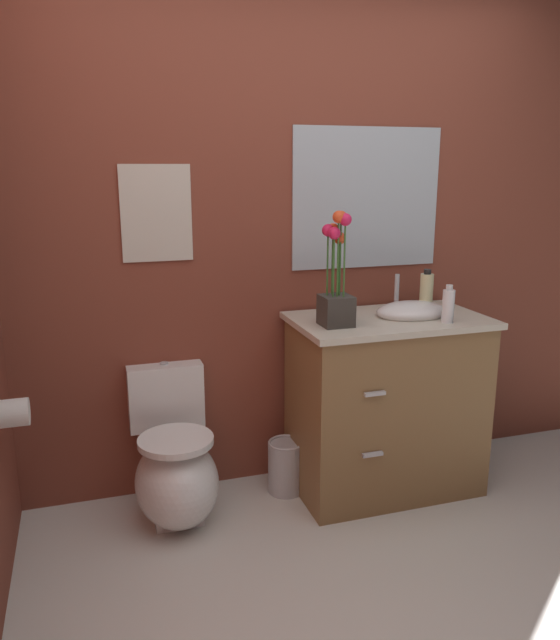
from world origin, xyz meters
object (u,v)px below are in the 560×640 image
toilet (175,469)px  toilet_paper_roll (14,413)px  soap_bottle (448,305)px  wall_mirror (367,198)px  wall_poster (156,213)px  vanity_cabinet (386,402)px  lotion_bottle (426,291)px  flower_vase (336,284)px  trash_bin (286,466)px

toilet → toilet_paper_roll: size_ratio=6.27×
soap_bottle → wall_mirror: wall_mirror is taller
soap_bottle → wall_poster: bearing=159.8°
toilet → vanity_cabinet: bearing=-1.4°
lotion_bottle → vanity_cabinet: bearing=-160.0°
wall_mirror → lotion_bottle: bearing=-39.1°
soap_bottle → wall_poster: 1.42m
vanity_cabinet → flower_vase: size_ratio=2.05×
toilet → flower_vase: (0.75, -0.09, 0.84)m
toilet → trash_bin: bearing=7.2°
toilet → wall_poster: bearing=90.0°
trash_bin → wall_poster: bearing=160.8°
vanity_cabinet → trash_bin: 0.60m
toilet → lotion_bottle: size_ratio=3.30×
soap_bottle → wall_poster: (-1.27, 0.47, 0.42)m
toilet → lotion_bottle: 1.51m
lotion_bottle → trash_bin: lotion_bottle is taller
toilet → trash_bin: (0.56, 0.07, -0.11)m
toilet → trash_bin: size_ratio=2.54×
toilet → wall_mirror: 1.63m
wall_poster → wall_mirror: size_ratio=0.55×
trash_bin → wall_mirror: size_ratio=0.34×
flower_vase → trash_bin: bearing=138.8°
soap_bottle → wall_mirror: bearing=114.4°
toilet → soap_bottle: 1.48m
soap_bottle → trash_bin: bearing=159.1°
flower_vase → toilet: bearing=173.1°
wall_poster → toilet: bearing=-90.0°
flower_vase → trash_bin: size_ratio=1.93×
toilet → vanity_cabinet: size_ratio=0.64×
flower_vase → wall_mirror: 0.60m
toilet → wall_mirror: (1.06, 0.27, 1.21)m
wall_poster → wall_mirror: (1.06, 0.00, 0.05)m
flower_vase → lotion_bottle: (0.56, 0.16, -0.10)m
flower_vase → toilet_paper_roll: 1.45m
soap_bottle → toilet_paper_roll: (-1.91, 0.00, -0.30)m
toilet_paper_roll → flower_vase: bearing=4.3°
trash_bin → wall_poster: (-0.56, 0.20, 1.26)m
soap_bottle → lotion_bottle: (0.04, 0.26, 0.02)m
wall_mirror → trash_bin: bearing=-158.4°
lotion_bottle → toilet_paper_roll: 1.99m
trash_bin → lotion_bottle: bearing=-0.6°
toilet → flower_vase: size_ratio=1.32×
toilet_paper_roll → trash_bin: bearing=12.6°
vanity_cabinet → flower_vase: 0.70m
trash_bin → wall_mirror: wall_mirror is taller
trash_bin → toilet_paper_roll: bearing=-167.4°
wall_poster → toilet_paper_roll: 1.06m
flower_vase → trash_bin: 0.98m
flower_vase → soap_bottle: bearing=-11.7°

